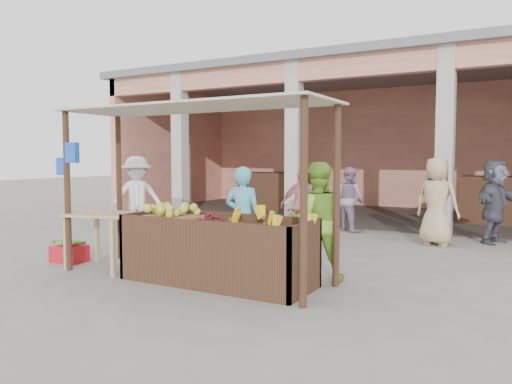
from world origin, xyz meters
The scene contains 20 objects.
ground centered at (0.00, 0.00, 0.00)m, with size 60.00×60.00×0.00m, color slate.
market_building centered at (0.05, 8.93, 2.70)m, with size 14.40×6.40×4.20m.
fruit_stall centered at (0.50, 0.00, 0.40)m, with size 2.60×0.95×0.80m, color #492E1D.
stall_awning centered at (-0.01, 0.06, 1.98)m, with size 4.09×1.35×2.39m.
banana_heap centered at (1.23, 0.02, 0.89)m, with size 1.04×0.57×0.19m, color gold, non-canonical shape.
melon_tray centered at (-0.30, -0.03, 0.90)m, with size 0.78×0.67×0.20m.
berry_heap centered at (0.38, 0.01, 0.87)m, with size 0.43×0.35×0.14m, color maroon.
side_table centered at (-1.44, -0.14, 0.71)m, with size 1.19×0.93×0.85m.
papaya_pile centered at (-1.44, -0.14, 0.96)m, with size 0.74×0.42×0.21m, color #558A2D, non-canonical shape.
red_crate centered at (-2.34, -0.03, 0.13)m, with size 0.52×0.37×0.27m, color red.
plantain_bundle centered at (-2.34, -0.03, 0.31)m, with size 0.40×0.28×0.08m, color #519134, non-canonical shape.
produce_sacks centered at (2.43, 5.21, 0.29)m, with size 0.97×0.72×0.59m.
vendor_blue centered at (0.41, 0.84, 0.83)m, with size 0.62×0.46×1.66m, color #51BEE5.
vendor_green centered at (1.59, 0.80, 0.85)m, with size 0.82×0.48×1.71m, color #85C235.
motorcycle centered at (0.30, 2.11, 0.44)m, with size 1.69×0.58×0.88m, color maroon.
shopper_a centered at (-3.04, 2.30, 0.92)m, with size 1.18×0.59×1.84m, color white.
shopper_b centered at (0.25, 3.37, 0.79)m, with size 0.93×0.49×1.58m, color pink.
shopper_c centered at (2.55, 4.47, 0.94)m, with size 0.90×0.59×1.87m, color tan.
shopper_d centered at (3.51, 5.24, 0.87)m, with size 1.61×0.66×1.74m, color #494C57.
shopper_f centered at (0.52, 5.39, 0.80)m, with size 0.78×0.45×1.60m, color #93769C.
Camera 1 is at (4.17, -5.49, 1.68)m, focal length 35.00 mm.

